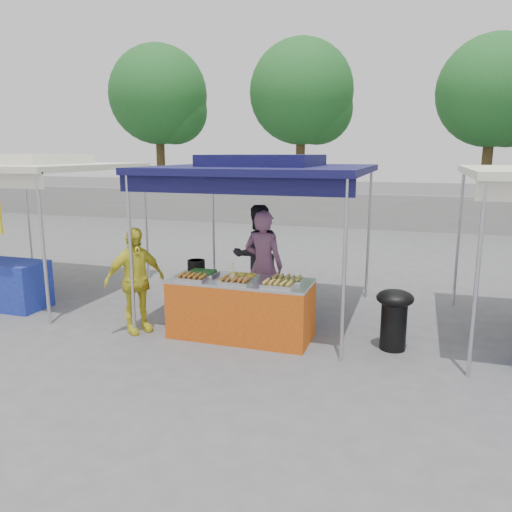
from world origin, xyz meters
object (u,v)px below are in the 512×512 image
(cooking_pot, at_px, (196,265))
(helper_man, at_px, (257,255))
(vendor_table, at_px, (241,308))
(customer_person, at_px, (135,280))
(vendor_woman, at_px, (263,266))
(wok_burner, at_px, (394,314))

(cooking_pot, height_order, helper_man, helper_man)
(vendor_table, distance_m, helper_man, 1.71)
(helper_man, bearing_deg, customer_person, 22.14)
(vendor_woman, bearing_deg, helper_man, -58.37)
(helper_man, height_order, customer_person, helper_man)
(cooking_pot, relative_size, wok_burner, 0.32)
(customer_person, bearing_deg, helper_man, 0.94)
(cooking_pot, distance_m, wok_burner, 2.97)
(customer_person, bearing_deg, wok_burner, -47.97)
(cooking_pot, bearing_deg, vendor_table, -21.93)
(vendor_table, bearing_deg, vendor_woman, 85.19)
(vendor_table, relative_size, vendor_woman, 1.15)
(cooking_pot, xyz_separation_m, customer_person, (-0.70, -0.60, -0.15))
(cooking_pot, xyz_separation_m, wok_burner, (2.94, -0.13, -0.44))
(vendor_table, height_order, cooking_pot, cooking_pot)
(cooking_pot, xyz_separation_m, helper_man, (0.56, 1.29, -0.06))
(vendor_table, xyz_separation_m, customer_person, (-1.54, -0.27, 0.36))
(vendor_table, relative_size, helper_man, 1.15)
(cooking_pot, bearing_deg, customer_person, -139.43)
(vendor_woman, height_order, helper_man, vendor_woman)
(wok_burner, height_order, vendor_woman, vendor_woman)
(vendor_woman, xyz_separation_m, customer_person, (-1.61, -1.12, -0.09))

